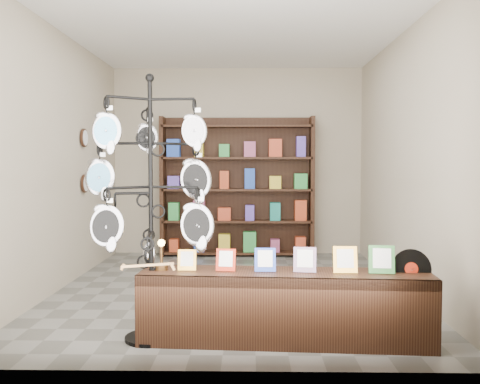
# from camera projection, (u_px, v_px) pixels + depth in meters

# --- Properties ---
(ground) EXTENTS (5.00, 5.00, 0.00)m
(ground) POSITION_uv_depth(u_px,v_px,m) (232.00, 288.00, 6.25)
(ground) COLOR slate
(ground) RESTS_ON ground
(room_envelope) EXTENTS (5.00, 5.00, 5.00)m
(room_envelope) POSITION_uv_depth(u_px,v_px,m) (232.00, 130.00, 6.15)
(room_envelope) COLOR #B2A78F
(room_envelope) RESTS_ON ground
(display_tree) EXTENTS (1.14, 1.13, 2.19)m
(display_tree) POSITION_uv_depth(u_px,v_px,m) (151.00, 187.00, 4.37)
(display_tree) COLOR black
(display_tree) RESTS_ON ground
(front_shelf) EXTENTS (2.39, 0.62, 0.83)m
(front_shelf) POSITION_uv_depth(u_px,v_px,m) (285.00, 307.00, 4.36)
(front_shelf) COLOR black
(front_shelf) RESTS_ON ground
(back_shelving) EXTENTS (2.42, 0.36, 2.20)m
(back_shelving) POSITION_uv_depth(u_px,v_px,m) (237.00, 191.00, 8.49)
(back_shelving) COLOR black
(back_shelving) RESTS_ON ground
(wall_clocks) EXTENTS (0.03, 0.24, 0.84)m
(wall_clocks) POSITION_uv_depth(u_px,v_px,m) (85.00, 161.00, 7.01)
(wall_clocks) COLOR black
(wall_clocks) RESTS_ON ground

